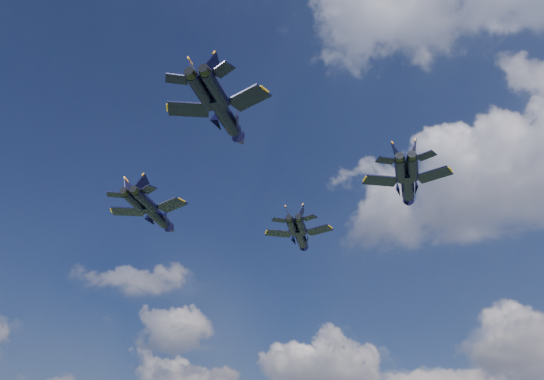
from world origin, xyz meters
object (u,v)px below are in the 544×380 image
(jet_left, at_px, (157,215))
(jet_right, at_px, (408,186))
(jet_slot, at_px, (226,116))
(jet_lead, at_px, (301,237))

(jet_left, xyz_separation_m, jet_right, (32.35, 15.05, 1.34))
(jet_slot, bearing_deg, jet_right, 45.92)
(jet_left, bearing_deg, jet_lead, 50.18)
(jet_left, height_order, jet_slot, jet_slot)
(jet_lead, distance_m, jet_right, 24.39)
(jet_lead, xyz_separation_m, jet_left, (-9.59, -23.67, -2.85))
(jet_right, height_order, jet_slot, jet_slot)
(jet_left, height_order, jet_right, jet_right)
(jet_lead, bearing_deg, jet_slot, -96.49)
(jet_left, bearing_deg, jet_right, 7.19)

